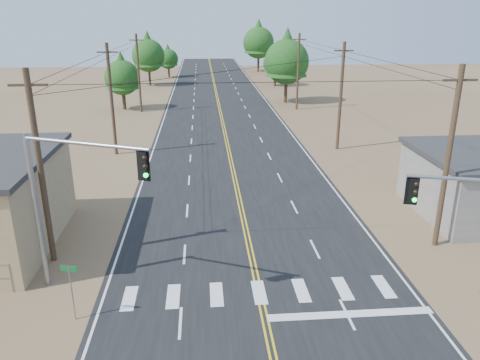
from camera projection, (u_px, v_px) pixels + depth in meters
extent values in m
cube|color=black|center=(230.00, 157.00, 42.55)|extent=(15.00, 200.00, 0.02)
cylinder|color=gray|center=(11.00, 278.00, 21.70)|extent=(0.06, 0.06, 1.50)
cylinder|color=#4C3826|center=(41.00, 171.00, 23.17)|extent=(0.30, 0.30, 10.00)
cube|color=#4C3826|center=(28.00, 85.00, 21.76)|extent=(1.80, 0.12, 0.12)
cylinder|color=#4C3826|center=(112.00, 100.00, 41.95)|extent=(0.30, 0.30, 10.00)
cube|color=#4C3826|center=(107.00, 52.00, 40.54)|extent=(1.80, 0.12, 0.12)
cylinder|color=#4C3826|center=(139.00, 74.00, 60.73)|extent=(0.30, 0.30, 10.00)
cube|color=#4C3826|center=(136.00, 40.00, 59.32)|extent=(1.80, 0.12, 0.12)
cylinder|color=#4C3826|center=(448.00, 160.00, 24.79)|extent=(0.30, 0.30, 10.00)
cube|color=#4C3826|center=(460.00, 80.00, 23.38)|extent=(1.80, 0.12, 0.12)
cylinder|color=#4C3826|center=(341.00, 97.00, 43.57)|extent=(0.30, 0.30, 10.00)
cube|color=#4C3826|center=(344.00, 51.00, 42.16)|extent=(1.80, 0.12, 0.12)
cylinder|color=#4C3826|center=(298.00, 72.00, 62.35)|extent=(0.30, 0.30, 10.00)
cube|color=#4C3826|center=(299.00, 39.00, 60.94)|extent=(1.80, 0.12, 0.12)
cylinder|color=gray|center=(38.00, 216.00, 21.41)|extent=(0.25, 0.25, 7.18)
cylinder|color=gray|center=(26.00, 140.00, 20.20)|extent=(0.18, 0.18, 0.62)
cylinder|color=gray|center=(84.00, 144.00, 19.26)|extent=(5.61, 2.53, 0.16)
cube|color=black|center=(144.00, 165.00, 18.67)|extent=(0.45, 0.42, 1.13)
sphere|color=black|center=(145.00, 158.00, 18.40)|extent=(0.21, 0.21, 0.21)
sphere|color=black|center=(145.00, 167.00, 18.52)|extent=(0.21, 0.21, 0.21)
sphere|color=#0CE533|center=(146.00, 175.00, 18.64)|extent=(0.21, 0.21, 0.21)
cube|color=black|center=(413.00, 191.00, 18.04)|extent=(0.38, 0.35, 1.00)
sphere|color=black|center=(417.00, 184.00, 17.79)|extent=(0.18, 0.18, 0.18)
sphere|color=black|center=(415.00, 192.00, 17.89)|extent=(0.18, 0.18, 0.18)
sphere|color=#0CE533|center=(414.00, 200.00, 18.00)|extent=(0.18, 0.18, 0.18)
cylinder|color=gray|center=(72.00, 293.00, 19.58)|extent=(0.06, 0.06, 2.56)
cube|color=#0C5925|center=(69.00, 269.00, 19.18)|extent=(0.75, 0.25, 0.26)
cylinder|color=#3F2D1E|center=(124.00, 99.00, 63.57)|extent=(0.48, 0.48, 2.80)
cone|color=#1D4313|center=(122.00, 70.00, 62.27)|extent=(4.36, 4.36, 4.99)
sphere|color=#1D4313|center=(122.00, 78.00, 62.61)|extent=(4.67, 4.67, 4.67)
cylinder|color=#3F2D1E|center=(150.00, 76.00, 84.77)|extent=(0.41, 0.41, 3.47)
cone|color=#1D4313|center=(148.00, 48.00, 83.15)|extent=(5.40, 5.40, 6.18)
sphere|color=#1D4313|center=(148.00, 56.00, 83.57)|extent=(5.79, 5.79, 5.79)
cylinder|color=#3F2D1E|center=(169.00, 71.00, 96.00)|extent=(0.41, 0.41, 2.42)
cone|color=#1D4313|center=(168.00, 54.00, 94.87)|extent=(3.76, 3.76, 4.30)
sphere|color=#1D4313|center=(168.00, 59.00, 95.17)|extent=(4.03, 4.03, 4.03)
cylinder|color=#3F2D1E|center=(286.00, 89.00, 68.33)|extent=(0.49, 0.49, 3.83)
cone|color=#1D4313|center=(287.00, 52.00, 66.55)|extent=(5.96, 5.96, 6.81)
sphere|color=#1D4313|center=(287.00, 62.00, 67.01)|extent=(6.38, 6.38, 6.38)
cylinder|color=#3F2D1E|center=(275.00, 79.00, 84.42)|extent=(0.47, 0.47, 2.64)
cone|color=#1D4313|center=(275.00, 58.00, 83.20)|extent=(4.10, 4.10, 4.69)
sphere|color=#1D4313|center=(275.00, 63.00, 83.52)|extent=(4.39, 4.39, 4.39)
cylinder|color=#3F2D1E|center=(258.00, 62.00, 105.30)|extent=(0.50, 0.50, 4.12)
cone|color=#1D4313|center=(259.00, 36.00, 103.38)|extent=(6.40, 6.40, 7.32)
sphere|color=#1D4313|center=(259.00, 43.00, 103.88)|extent=(6.86, 6.86, 6.86)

